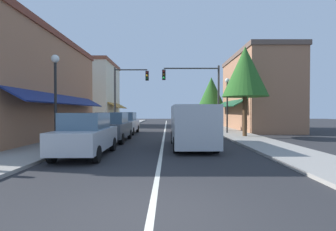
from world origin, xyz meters
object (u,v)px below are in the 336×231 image
parked_car_third_left (126,123)px  tree_right_near (246,72)px  van_in_lane (192,125)px  traffic_signal_left_corner (126,89)px  street_lamp_right_mid (228,96)px  tree_right_far (212,92)px  parked_car_nearest_left (87,135)px  parked_car_second_left (113,127)px  street_lamp_left_near (56,86)px  traffic_signal_mast_arm (200,87)px

parked_car_third_left → tree_right_near: tree_right_near is taller
van_in_lane → traffic_signal_left_corner: 12.70m
tree_right_near → parked_car_third_left: bearing=161.3°
van_in_lane → street_lamp_right_mid: street_lamp_right_mid is taller
street_lamp_right_mid → tree_right_near: tree_right_near is taller
van_in_lane → tree_right_far: (4.22, 18.43, 3.07)m
parked_car_nearest_left → parked_car_third_left: bearing=90.0°
parked_car_nearest_left → street_lamp_right_mid: 12.84m
parked_car_second_left → tree_right_far: size_ratio=0.67×
parked_car_nearest_left → tree_right_far: (8.75, 20.83, 3.34)m
parked_car_second_left → van_in_lane: bearing=-28.9°
parked_car_nearest_left → parked_car_third_left: (-0.15, 10.13, 0.00)m
parked_car_nearest_left → street_lamp_left_near: (-1.84, 1.31, 2.13)m
parked_car_second_left → street_lamp_right_mid: street_lamp_right_mid is taller
traffic_signal_mast_arm → tree_right_far: bearing=73.5°
van_in_lane → traffic_signal_mast_arm: bearing=79.7°
traffic_signal_mast_arm → van_in_lane: bearing=-99.4°
street_lamp_left_near → street_lamp_right_mid: bearing=40.4°
van_in_lane → tree_right_near: bearing=47.9°
street_lamp_right_mid → tree_right_near: 3.09m
parked_car_second_left → traffic_signal_left_corner: bearing=95.2°
parked_car_second_left → parked_car_third_left: (-0.13, 5.16, 0.00)m
van_in_lane → street_lamp_left_near: bearing=-171.3°
tree_right_near → traffic_signal_mast_arm: bearing=118.4°
traffic_signal_left_corner → street_lamp_left_near: (-1.12, -12.28, -0.99)m
street_lamp_left_near → tree_right_near: (10.52, 5.82, 1.56)m
parked_car_nearest_left → traffic_signal_mast_arm: bearing=61.9°
van_in_lane → tree_right_near: size_ratio=0.82×
parked_car_third_left → traffic_signal_left_corner: 4.70m
traffic_signal_mast_arm → traffic_signal_left_corner: bearing=166.0°
parked_car_nearest_left → street_lamp_left_near: size_ratio=0.93×
van_in_lane → traffic_signal_left_corner: (-5.26, 11.20, 2.85)m
parked_car_nearest_left → street_lamp_left_near: bearing=143.7°
parked_car_nearest_left → parked_car_third_left: 10.13m
parked_car_nearest_left → street_lamp_left_near: street_lamp_left_near is taller
tree_right_near → street_lamp_right_mid: bearing=103.0°
traffic_signal_mast_arm → street_lamp_right_mid: traffic_signal_mast_arm is taller
van_in_lane → traffic_signal_left_corner: size_ratio=0.86×
van_in_lane → street_lamp_right_mid: size_ratio=1.16×
traffic_signal_mast_arm → tree_right_near: size_ratio=0.93×
parked_car_third_left → tree_right_near: (8.83, -3.00, 3.69)m
traffic_signal_mast_arm → street_lamp_right_mid: bearing=-47.4°
van_in_lane → traffic_signal_mast_arm: traffic_signal_mast_arm is taller
parked_car_nearest_left → parked_car_third_left: size_ratio=1.00×
traffic_signal_mast_arm → tree_right_near: (2.57, -4.75, 0.54)m
parked_car_third_left → parked_car_nearest_left: bearing=-88.4°
parked_car_nearest_left → traffic_signal_left_corner: bearing=92.2°
tree_right_far → street_lamp_right_mid: bearing=-93.5°
parked_car_second_left → parked_car_third_left: size_ratio=1.00×
parked_car_second_left → parked_car_third_left: bearing=91.9°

